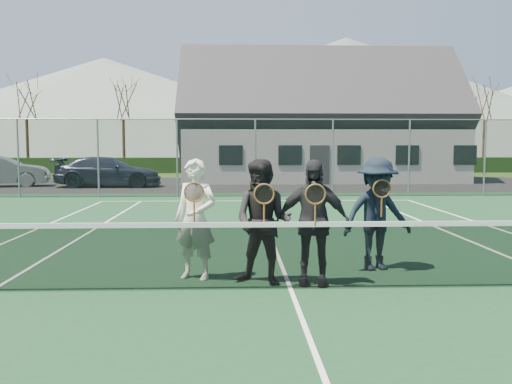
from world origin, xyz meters
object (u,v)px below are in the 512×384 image
player_d (377,214)px  player_b (263,222)px  car_b (0,171)px  tennis_net (291,252)px  player_a (196,219)px  clubhouse (318,111)px  car_c (108,172)px  player_c (312,222)px

player_d → player_b: bearing=-156.0°
car_b → player_d: (13.65, -18.03, 0.17)m
player_b → player_d: same height
tennis_net → player_a: player_a is taller
clubhouse → car_c: bearing=-154.6°
clubhouse → player_c: (-3.66, -23.74, -3.07)m
player_b → car_b: bearing=122.0°
car_c → tennis_net: (6.88, -18.83, -0.19)m
clubhouse → player_d: size_ratio=8.67×
player_d → car_b: bearing=127.1°
tennis_net → player_b: (-0.37, 0.32, 0.38)m
car_b → clubhouse: size_ratio=0.29×
player_a → car_c: bearing=106.9°
tennis_net → player_c: 0.57m
player_a → player_b: bearing=-18.1°
clubhouse → player_b: clubhouse is taller
car_b → player_b: 22.24m
player_a → tennis_net: bearing=-25.3°
player_c → car_b: bearing=123.4°
player_b → player_a: bearing=161.9°
clubhouse → player_d: bearing=-96.2°
car_c → clubhouse: 12.48m
player_d → clubhouse: bearing=83.8°
car_b → player_a: 21.45m
player_c → clubhouse: bearing=81.2°
player_d → player_a: bearing=-169.9°
player_a → player_c: 1.74m
car_c → player_c: bearing=-159.1°
clubhouse → player_a: clubhouse is taller
player_d → tennis_net: bearing=-142.6°
car_c → player_b: (6.51, -18.51, 0.20)m
car_c → player_a: (5.52, -18.19, 0.20)m
car_b → player_c: 22.67m
car_b → tennis_net: car_b is taller
tennis_net → player_b: player_b is taller
car_b → clubhouse: (16.15, 4.82, 3.24)m
car_b → tennis_net: 22.71m
tennis_net → player_d: 1.93m
car_b → tennis_net: bearing=-159.7°
player_d → car_c: bearing=115.4°
player_c → player_d: same height
car_b → player_d: 22.62m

